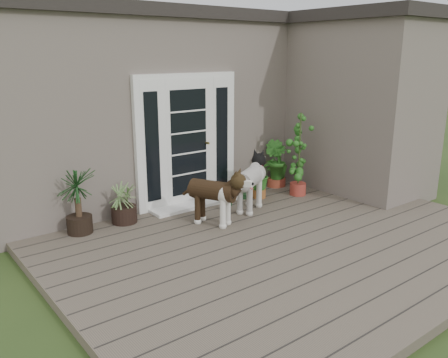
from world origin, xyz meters
TOP-DOWN VIEW (x-y plane):
  - deck at (0.00, 0.40)m, footprint 6.20×4.60m
  - house_main at (0.00, 4.65)m, footprint 7.40×4.00m
  - roof_main at (0.00, 4.65)m, footprint 7.60×4.20m
  - house_wing at (2.90, 1.50)m, footprint 1.60×2.40m
  - roof_wing at (2.90, 1.50)m, footprint 1.80×2.60m
  - door_unit at (-0.20, 2.60)m, footprint 1.90×0.14m
  - door_step at (-0.20, 2.40)m, footprint 1.60×0.40m
  - brindle_dog at (-0.49, 1.52)m, footprint 0.76×1.00m
  - white_dog at (0.35, 1.66)m, footprint 1.03×0.82m
  - spider_plant at (-1.49, 2.40)m, footprint 0.73×0.73m
  - yucca at (-2.17, 2.40)m, footprint 0.73×0.73m
  - herb_a at (0.93, 2.07)m, footprint 0.62×0.62m
  - herb_b at (1.62, 2.40)m, footprint 0.53×0.53m
  - herb_c at (1.70, 2.40)m, footprint 0.43×0.43m
  - sapling at (1.59, 1.77)m, footprint 0.59×0.59m
  - clog_left at (0.22, 2.13)m, footprint 0.14×0.27m
  - clog_right at (0.77, 2.23)m, footprint 0.35×0.35m

SIDE VIEW (x-z plane):
  - deck at x=0.00m, z-range 0.00..0.12m
  - door_step at x=-0.20m, z-range 0.12..0.17m
  - clog_left at x=0.22m, z-range 0.12..0.20m
  - clog_right at x=0.77m, z-range 0.12..0.22m
  - herb_a at x=0.93m, z-range 0.12..0.75m
  - herb_c at x=1.70m, z-range 0.12..0.75m
  - herb_b at x=1.62m, z-range 0.12..0.78m
  - spider_plant at x=-1.49m, z-range 0.12..0.79m
  - brindle_dog at x=-0.49m, z-range 0.12..0.88m
  - white_dog at x=0.35m, z-range 0.12..0.92m
  - yucca at x=-2.17m, z-range 0.12..1.10m
  - sapling at x=1.59m, z-range 0.12..1.64m
  - door_unit at x=-0.20m, z-range 0.12..2.27m
  - house_main at x=0.00m, z-range 0.00..3.10m
  - house_wing at x=2.90m, z-range 0.00..3.10m
  - roof_main at x=0.00m, z-range 3.10..3.30m
  - roof_wing at x=2.90m, z-range 3.10..3.30m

